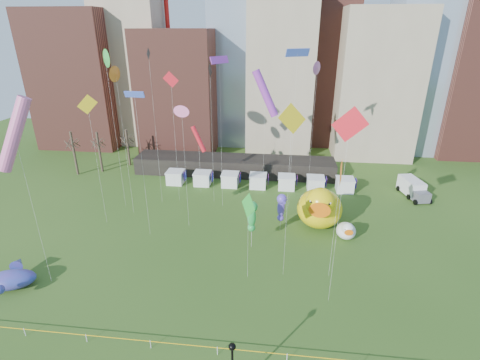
# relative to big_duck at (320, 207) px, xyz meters

# --- Properties ---
(ground) EXTENTS (160.00, 160.00, 0.00)m
(ground) POSITION_rel_big_duck_xyz_m (-10.50, -23.37, -3.08)
(ground) COLOR #2C4E18
(ground) RESTS_ON ground
(skyline) EXTENTS (101.00, 23.00, 68.00)m
(skyline) POSITION_rel_big_duck_xyz_m (-8.25, 37.69, 18.36)
(skyline) COLOR brown
(skyline) RESTS_ON ground
(pavilion) EXTENTS (38.00, 6.00, 3.20)m
(pavilion) POSITION_rel_big_duck_xyz_m (-14.50, 18.63, -1.48)
(pavilion) COLOR black
(pavilion) RESTS_ON ground
(vendor_tents) EXTENTS (33.24, 2.80, 2.40)m
(vendor_tents) POSITION_rel_big_duck_xyz_m (-9.48, 12.63, -1.97)
(vendor_tents) COLOR white
(vendor_tents) RESTS_ON ground
(bare_trees) EXTENTS (8.44, 6.44, 8.50)m
(bare_trees) POSITION_rel_big_duck_xyz_m (-40.66, 17.17, 0.93)
(bare_trees) COLOR #382B21
(bare_trees) RESTS_ON ground
(caution_tape) EXTENTS (50.00, 0.06, 0.90)m
(caution_tape) POSITION_rel_big_duck_xyz_m (-10.50, -23.37, -2.40)
(caution_tape) COLOR white
(caution_tape) RESTS_ON ground
(big_duck) EXTENTS (7.19, 9.08, 6.70)m
(big_duck) POSITION_rel_big_duck_xyz_m (0.00, 0.00, 0.00)
(big_duck) COLOR yellow
(big_duck) RESTS_ON ground
(small_duck) EXTENTS (2.59, 3.52, 2.73)m
(small_duck) POSITION_rel_big_duck_xyz_m (3.42, -2.89, -1.82)
(small_duck) COLOR white
(small_duck) RESTS_ON ground
(seahorse_green) EXTENTS (1.65, 1.94, 6.61)m
(seahorse_green) POSITION_rel_big_duck_xyz_m (-9.03, -6.40, 1.77)
(seahorse_green) COLOR silver
(seahorse_green) RESTS_ON ground
(seahorse_purple) EXTENTS (1.72, 1.96, 5.63)m
(seahorse_purple) POSITION_rel_big_duck_xyz_m (-5.37, -1.82, 0.85)
(seahorse_purple) COLOR silver
(seahorse_purple) RESTS_ON ground
(whale_inflatable) EXTENTS (5.81, 6.56, 2.29)m
(whale_inflatable) POSITION_rel_big_duck_xyz_m (-34.42, -17.10, -2.03)
(whale_inflatable) COLOR #543695
(whale_inflatable) RESTS_ON ground
(box_truck) EXTENTS (3.83, 6.94, 2.79)m
(box_truck) POSITION_rel_big_duck_xyz_m (16.52, 12.03, -1.64)
(box_truck) COLOR white
(box_truck) RESTS_ON ground
(kite_0) EXTENTS (2.33, 0.13, 20.47)m
(kite_0) POSITION_rel_big_duck_xyz_m (-22.02, 6.09, 15.67)
(kite_0) COLOR silver
(kite_0) RESTS_ON ground
(kite_1) EXTENTS (1.50, 0.57, 17.27)m
(kite_1) POSITION_rel_big_duck_xyz_m (-18.42, -1.95, 13.36)
(kite_1) COLOR silver
(kite_1) RESTS_ON ground
(kite_2) EXTENTS (0.99, 1.27, 23.68)m
(kite_2) POSITION_rel_big_duck_xyz_m (-24.66, 5.14, 18.24)
(kite_2) COLOR silver
(kite_2) RESTS_ON ground
(kite_3) EXTENTS (1.65, 2.65, 10.67)m
(kite_3) POSITION_rel_big_duck_xyz_m (-8.92, -12.45, 5.97)
(kite_3) COLOR silver
(kite_3) RESTS_ON ground
(kite_4) EXTENTS (2.70, 1.54, 19.78)m
(kite_4) POSITION_rel_big_duck_xyz_m (-4.88, -11.60, 14.87)
(kite_4) COLOR silver
(kite_4) RESTS_ON ground
(kite_5) EXTENTS (2.46, 0.54, 19.39)m
(kite_5) POSITION_rel_big_duck_xyz_m (-23.18, -4.80, 15.73)
(kite_5) COLOR silver
(kite_5) RESTS_ON ground
(kite_6) EXTENTS (0.31, 2.08, 21.67)m
(kite_6) POSITION_rel_big_duck_xyz_m (-27.68, 0.63, 17.51)
(kite_6) COLOR silver
(kite_6) RESTS_ON ground
(kite_7) EXTENTS (4.38, 1.59, 20.51)m
(kite_7) POSITION_rel_big_duck_xyz_m (-8.52, 10.40, 13.78)
(kite_7) COLOR silver
(kite_7) RESTS_ON ground
(kite_8) EXTENTS (2.67, 1.26, 11.66)m
(kite_8) POSITION_rel_big_duck_xyz_m (-19.14, 9.50, 6.39)
(kite_8) COLOR silver
(kite_8) RESTS_ON ground
(kite_9) EXTENTS (4.19, 3.38, 20.61)m
(kite_9) POSITION_rel_big_duck_xyz_m (-30.77, -15.78, 13.94)
(kite_9) COLOR silver
(kite_9) RESTS_ON ground
(kite_10) EXTENTS (0.90, 1.78, 21.64)m
(kite_10) POSITION_rel_big_duck_xyz_m (-16.24, 6.23, 16.71)
(kite_10) COLOR silver
(kite_10) RESTS_ON ground
(kite_11) EXTENTS (1.77, 2.10, 23.59)m
(kite_11) POSITION_rel_big_duck_xyz_m (-30.06, 3.13, 19.26)
(kite_11) COLOR silver
(kite_11) RESTS_ON ground
(kite_12) EXTENTS (2.26, 1.18, 18.50)m
(kite_12) POSITION_rel_big_duck_xyz_m (-30.47, -2.60, 13.77)
(kite_12) COLOR silver
(kite_12) RESTS_ON ground
(kite_13) EXTENTS (3.32, 2.10, 23.66)m
(kite_13) POSITION_rel_big_duck_xyz_m (-4.12, 5.87, 19.90)
(kite_13) COLOR silver
(kite_13) RESTS_ON ground
(kite_14) EXTENTS (0.30, 2.74, 14.17)m
(kite_14) POSITION_rel_big_duck_xyz_m (0.33, -11.21, 9.53)
(kite_14) COLOR silver
(kite_14) RESTS_ON ground
(kite_15) EXTENTS (2.25, 2.86, 22.66)m
(kite_15) POSITION_rel_big_duck_xyz_m (-14.61, 4.80, 18.93)
(kite_15) COLOR silver
(kite_15) RESTS_ON ground
(kite_16) EXTENTS (2.89, 1.37, 20.36)m
(kite_16) POSITION_rel_big_duck_xyz_m (-0.16, -15.40, 15.41)
(kite_16) COLOR silver
(kite_16) RESTS_ON ground
(kite_17) EXTENTS (1.05, 1.83, 21.76)m
(kite_17) POSITION_rel_big_duck_xyz_m (-1.03, 9.36, 17.66)
(kite_17) COLOR silver
(kite_17) RESTS_ON ground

